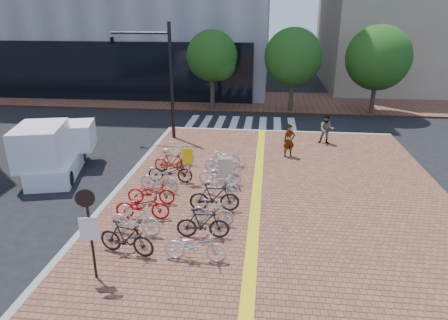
# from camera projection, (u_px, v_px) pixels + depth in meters

# --- Properties ---
(ground) EXTENTS (120.00, 120.00, 0.00)m
(ground) POSITION_uv_depth(u_px,v_px,m) (200.00, 223.00, 14.74)
(ground) COLOR black
(ground) RESTS_ON ground
(kerb_west) EXTENTS (0.25, 34.00, 0.15)m
(kerb_west) POSITION_uv_depth(u_px,v_px,m) (18.00, 306.00, 10.49)
(kerb_west) COLOR gray
(kerb_west) RESTS_ON ground
(kerb_north) EXTENTS (14.00, 0.25, 0.15)m
(kerb_north) POSITION_uv_depth(u_px,v_px,m) (278.00, 132.00, 25.56)
(kerb_north) COLOR gray
(kerb_north) RESTS_ON ground
(far_sidewalk) EXTENTS (70.00, 8.00, 0.15)m
(far_sidewalk) POSITION_uv_depth(u_px,v_px,m) (241.00, 101.00, 34.25)
(far_sidewalk) COLOR brown
(far_sidewalk) RESTS_ON ground
(crosswalk) EXTENTS (7.50, 4.00, 0.01)m
(crosswalk) POSITION_uv_depth(u_px,v_px,m) (241.00, 124.00, 27.71)
(crosswalk) COLOR silver
(crosswalk) RESTS_ON ground
(street_trees) EXTENTS (16.20, 4.60, 6.35)m
(street_trees) POSITION_uv_depth(u_px,v_px,m) (308.00, 58.00, 29.00)
(street_trees) COLOR #38281E
(street_trees) RESTS_ON far_sidewalk
(bike_0) EXTENTS (1.96, 0.90, 1.14)m
(bike_0) POSITION_uv_depth(u_px,v_px,m) (126.00, 238.00, 12.44)
(bike_0) COLOR black
(bike_0) RESTS_ON sidewalk
(bike_1) EXTENTS (1.90, 0.72, 1.12)m
(bike_1) POSITION_uv_depth(u_px,v_px,m) (135.00, 220.00, 13.53)
(bike_1) COLOR silver
(bike_1) RESTS_ON sidewalk
(bike_2) EXTENTS (2.03, 0.83, 1.04)m
(bike_2) POSITION_uv_depth(u_px,v_px,m) (142.00, 206.00, 14.58)
(bike_2) COLOR red
(bike_2) RESTS_ON sidewalk
(bike_3) EXTENTS (1.91, 0.74, 0.99)m
(bike_3) POSITION_uv_depth(u_px,v_px,m) (151.00, 192.00, 15.75)
(bike_3) COLOR #B00C10
(bike_3) RESTS_ON sidewalk
(bike_4) EXTENTS (1.85, 0.85, 1.07)m
(bike_4) POSITION_uv_depth(u_px,v_px,m) (159.00, 180.00, 16.79)
(bike_4) COLOR #B8B8BD
(bike_4) RESTS_ON sidewalk
(bike_5) EXTENTS (2.01, 0.76, 1.05)m
(bike_5) POSITION_uv_depth(u_px,v_px,m) (170.00, 171.00, 17.73)
(bike_5) COLOR black
(bike_5) RESTS_ON sidewalk
(bike_6) EXTENTS (1.83, 0.73, 1.07)m
(bike_6) POSITION_uv_depth(u_px,v_px,m) (172.00, 162.00, 18.74)
(bike_6) COLOR red
(bike_6) RESTS_ON sidewalk
(bike_7) EXTENTS (1.96, 0.83, 1.14)m
(bike_7) POSITION_uv_depth(u_px,v_px,m) (177.00, 153.00, 19.86)
(bike_7) COLOR white
(bike_7) RESTS_ON sidewalk
(bike_8) EXTENTS (1.96, 0.71, 1.02)m
(bike_8) POSITION_uv_depth(u_px,v_px,m) (195.00, 246.00, 12.13)
(bike_8) COLOR silver
(bike_8) RESTS_ON sidewalk
(bike_9) EXTENTS (1.82, 0.60, 1.08)m
(bike_9) POSITION_uv_depth(u_px,v_px,m) (203.00, 223.00, 13.35)
(bike_9) COLOR black
(bike_9) RESTS_ON sidewalk
(bike_10) EXTENTS (1.66, 0.71, 0.96)m
(bike_10) POSITION_uv_depth(u_px,v_px,m) (212.00, 212.00, 14.23)
(bike_10) COLOR #B4B3B8
(bike_10) RESTS_ON sidewalk
(bike_11) EXTENTS (1.95, 0.67, 1.15)m
(bike_11) POSITION_uv_depth(u_px,v_px,m) (214.00, 197.00, 15.16)
(bike_11) COLOR black
(bike_11) RESTS_ON sidewalk
(bike_12) EXTENTS (1.63, 0.73, 0.95)m
(bike_12) POSITION_uv_depth(u_px,v_px,m) (221.00, 185.00, 16.42)
(bike_12) COLOR white
(bike_12) RESTS_ON sidewalk
(bike_13) EXTENTS (1.92, 0.75, 0.99)m
(bike_13) POSITION_uv_depth(u_px,v_px,m) (220.00, 174.00, 17.48)
(bike_13) COLOR silver
(bike_13) RESTS_ON sidewalk
(bike_14) EXTENTS (1.87, 0.79, 1.09)m
(bike_14) POSITION_uv_depth(u_px,v_px,m) (223.00, 163.00, 18.63)
(bike_14) COLOR silver
(bike_14) RESTS_ON sidewalk
(bike_15) EXTENTS (1.70, 0.71, 0.87)m
(bike_15) POSITION_uv_depth(u_px,v_px,m) (229.00, 158.00, 19.61)
(bike_15) COLOR silver
(bike_15) RESTS_ON sidewalk
(pedestrian_a) EXTENTS (0.75, 0.64, 1.75)m
(pedestrian_a) POSITION_uv_depth(u_px,v_px,m) (289.00, 141.00, 20.74)
(pedestrian_a) COLOR gray
(pedestrian_a) RESTS_ON sidewalk
(pedestrian_b) EXTENTS (0.89, 0.74, 1.70)m
(pedestrian_b) POSITION_uv_depth(u_px,v_px,m) (326.00, 129.00, 22.81)
(pedestrian_b) COLOR #4A4E5D
(pedestrian_b) RESTS_ON sidewalk
(utility_box) EXTENTS (0.69, 0.56, 1.33)m
(utility_box) POSITION_uv_depth(u_px,v_px,m) (225.00, 172.00, 17.27)
(utility_box) COLOR #A8A8AD
(utility_box) RESTS_ON sidewalk
(yellow_sign) EXTENTS (0.44, 0.17, 1.65)m
(yellow_sign) POSITION_uv_depth(u_px,v_px,m) (188.00, 159.00, 17.36)
(yellow_sign) COLOR #B7B7BC
(yellow_sign) RESTS_ON sidewalk
(notice_sign) EXTENTS (0.51, 0.19, 2.82)m
(notice_sign) POSITION_uv_depth(u_px,v_px,m) (89.00, 224.00, 10.86)
(notice_sign) COLOR black
(notice_sign) RESTS_ON sidewalk
(traffic_light_pole) EXTENTS (3.57, 1.38, 6.66)m
(traffic_light_pole) POSITION_uv_depth(u_px,v_px,m) (144.00, 60.00, 22.72)
(traffic_light_pole) COLOR black
(traffic_light_pole) RESTS_ON sidewalk
(box_truck) EXTENTS (2.98, 4.79, 2.58)m
(box_truck) POSITION_uv_depth(u_px,v_px,m) (55.00, 150.00, 18.74)
(box_truck) COLOR white
(box_truck) RESTS_ON ground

